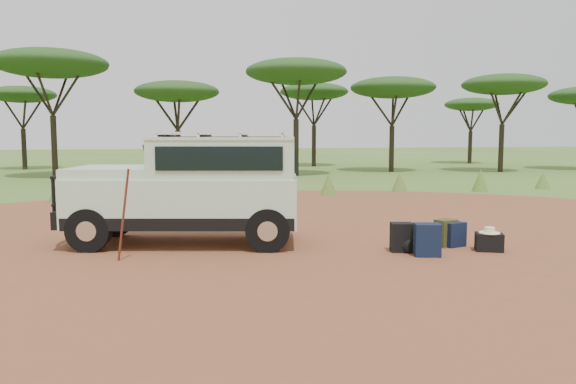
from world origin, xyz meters
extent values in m
plane|color=#486A25|center=(0.00, 0.00, 0.00)|extent=(140.00, 140.00, 0.00)
cylinder|color=brown|center=(0.00, 0.00, 0.00)|extent=(23.00, 23.00, 0.01)
cone|color=#486A25|center=(-6.00, 8.30, 0.42)|extent=(0.60, 0.60, 0.85)
cone|color=#486A25|center=(-3.00, 9.20, 0.35)|extent=(0.60, 0.60, 0.70)
cone|color=#486A25|center=(0.00, 8.80, 0.45)|extent=(0.60, 0.60, 0.90)
cone|color=#486A25|center=(3.00, 8.40, 0.40)|extent=(0.60, 0.60, 0.80)
cone|color=#486A25|center=(6.00, 9.10, 0.38)|extent=(0.60, 0.60, 0.75)
cone|color=#486A25|center=(9.00, 8.50, 0.42)|extent=(0.60, 0.60, 0.85)
cone|color=#486A25|center=(12.00, 8.90, 0.35)|extent=(0.60, 0.60, 0.70)
cylinder|color=#2D2419|center=(-8.00, 19.00, 1.53)|extent=(0.28, 0.28, 3.06)
ellipsoid|color=#1C3914|center=(-8.00, 19.00, 5.58)|extent=(5.50, 5.50, 1.38)
cylinder|color=#2D2419|center=(-2.00, 18.20, 1.17)|extent=(0.28, 0.28, 2.34)
ellipsoid|color=#1C3914|center=(-2.00, 18.20, 4.26)|extent=(4.20, 4.20, 1.05)
cylinder|color=#2D2419|center=(4.00, 17.80, 1.46)|extent=(0.28, 0.28, 2.93)
ellipsoid|color=#1C3914|center=(4.00, 17.80, 5.33)|extent=(5.20, 5.20, 1.30)
cylinder|color=#2D2419|center=(10.00, 19.50, 1.30)|extent=(0.28, 0.28, 2.61)
ellipsoid|color=#1C3914|center=(10.00, 19.50, 4.76)|extent=(4.80, 4.80, 1.20)
cylinder|color=#2D2419|center=(16.00, 18.00, 1.35)|extent=(0.28, 0.28, 2.70)
ellipsoid|color=#1C3914|center=(16.00, 18.00, 4.92)|extent=(4.60, 4.60, 1.15)
cylinder|color=#2D2419|center=(-11.00, 26.00, 1.24)|extent=(0.28, 0.28, 2.48)
ellipsoid|color=#1C3914|center=(-11.00, 26.00, 4.51)|extent=(4.00, 4.00, 1.00)
cylinder|color=#2D2419|center=(7.00, 25.50, 1.35)|extent=(0.28, 0.28, 2.70)
ellipsoid|color=#1C3914|center=(7.00, 25.50, 4.92)|extent=(4.50, 4.50, 1.12)
cylinder|color=#2D2419|center=(19.00, 26.50, 1.17)|extent=(0.28, 0.28, 2.34)
ellipsoid|color=#1C3914|center=(19.00, 26.50, 4.26)|extent=(3.80, 3.80, 0.95)
cube|color=silver|center=(-2.24, 0.62, 0.88)|extent=(4.68, 2.70, 0.93)
cube|color=black|center=(-2.24, 0.62, 0.53)|extent=(4.61, 2.72, 0.23)
cube|color=silver|center=(-1.47, 0.46, 1.71)|extent=(3.03, 2.28, 0.73)
cube|color=silver|center=(-1.47, 0.46, 2.10)|extent=(3.04, 2.31, 0.06)
cube|color=silver|center=(-1.47, 0.46, 2.20)|extent=(2.81, 2.16, 0.05)
cube|color=silver|center=(-3.59, 0.92, 1.44)|extent=(1.95, 2.01, 0.20)
cube|color=black|center=(-2.78, 0.74, 1.74)|extent=(0.48, 1.48, 0.51)
cube|color=black|center=(-1.65, -0.41, 1.74)|extent=(2.27, 0.53, 0.44)
cube|color=black|center=(-1.28, 1.32, 1.74)|extent=(2.27, 0.53, 0.44)
cube|color=black|center=(-0.11, 0.16, 1.71)|extent=(0.36, 1.42, 0.40)
cube|color=black|center=(-4.44, 1.10, 0.59)|extent=(0.51, 1.76, 0.33)
cylinder|color=black|center=(-4.56, 1.13, 1.37)|extent=(0.34, 1.25, 0.07)
cylinder|color=black|center=(-4.56, 1.13, 0.85)|extent=(0.34, 1.25, 0.07)
cylinder|color=silver|center=(-4.63, 0.87, 1.17)|extent=(0.11, 0.22, 0.22)
cylinder|color=silver|center=(-4.52, 1.40, 1.17)|extent=(0.11, 0.22, 0.22)
cube|color=silver|center=(-4.52, 1.12, 0.70)|extent=(0.13, 0.41, 0.12)
cylinder|color=black|center=(-2.52, 1.56, 1.63)|extent=(0.09, 0.09, 0.81)
cylinder|color=black|center=(-4.03, 0.21, 0.41)|extent=(0.86, 0.44, 0.82)
cylinder|color=black|center=(-3.69, 1.75, 0.41)|extent=(0.86, 0.44, 0.82)
cylinder|color=black|center=(-0.78, -0.50, 0.41)|extent=(0.86, 0.44, 0.82)
cylinder|color=black|center=(-0.44, 1.04, 0.41)|extent=(0.86, 0.44, 0.82)
cylinder|color=maroon|center=(-3.32, -0.81, 0.81)|extent=(0.28, 0.31, 1.61)
cube|color=black|center=(1.65, -1.03, 0.27)|extent=(0.45, 0.37, 0.55)
cube|color=#0F1B31|center=(1.95, -1.47, 0.30)|extent=(0.52, 0.43, 0.59)
cube|color=#3B3F1D|center=(2.69, -0.74, 0.27)|extent=(0.45, 0.38, 0.53)
cube|color=#0F1B31|center=(2.83, -0.77, 0.24)|extent=(0.51, 0.44, 0.48)
cube|color=black|center=(3.28, -1.32, 0.17)|extent=(0.58, 0.50, 0.34)
cylinder|color=black|center=(1.72, -1.11, 0.13)|extent=(0.36, 0.36, 0.27)
cylinder|color=#F4EEB7|center=(3.28, -1.32, 0.35)|extent=(0.38, 0.38, 0.02)
cylinder|color=#F4EEB7|center=(3.28, -1.32, 0.41)|extent=(0.19, 0.19, 0.10)
camera|label=1|loc=(-2.59, -10.61, 2.20)|focal=35.00mm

